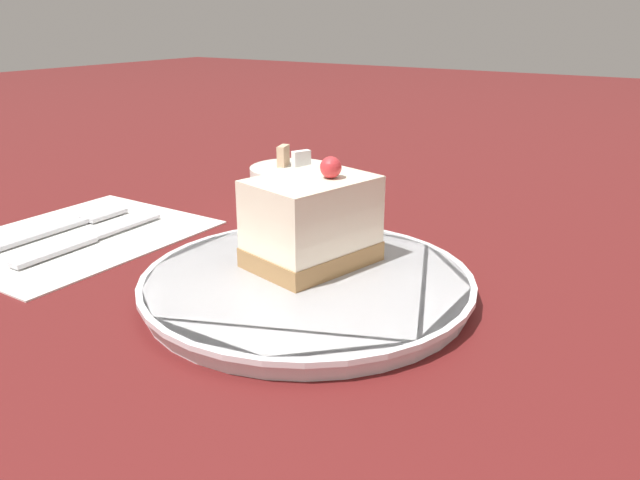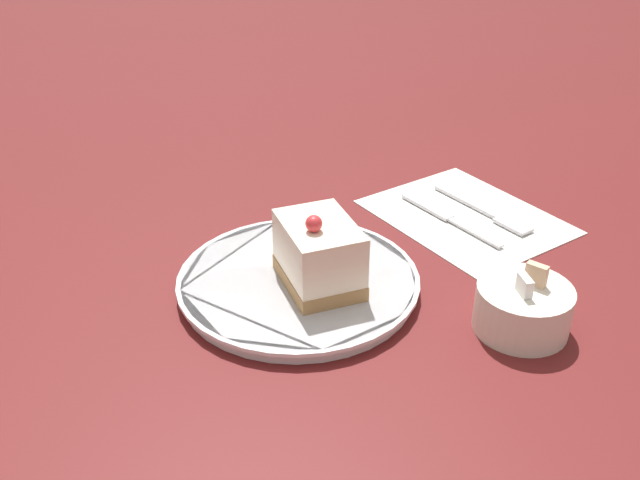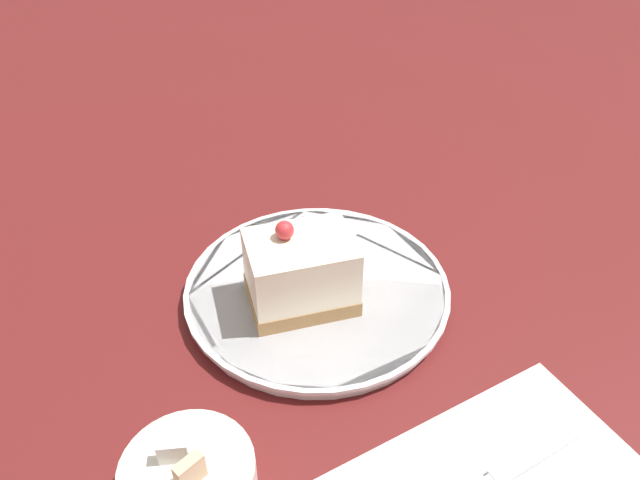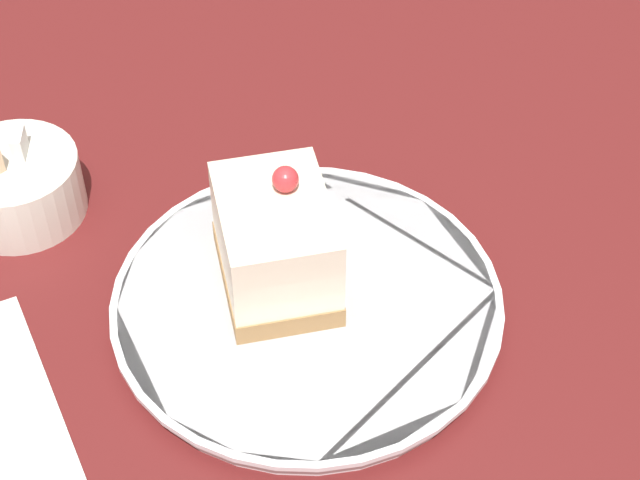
% 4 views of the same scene
% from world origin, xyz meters
% --- Properties ---
extents(ground_plane, '(4.00, 4.00, 0.00)m').
position_xyz_m(ground_plane, '(0.00, 0.00, 0.00)').
color(ground_plane, '#5B1919').
extents(plate, '(0.25, 0.25, 0.02)m').
position_xyz_m(plate, '(0.01, 0.02, 0.01)').
color(plate, white).
rests_on(plate, ground_plane).
extents(cake_slice, '(0.09, 0.11, 0.09)m').
position_xyz_m(cake_slice, '(-0.00, 0.04, 0.05)').
color(cake_slice, '#9E7547').
rests_on(cake_slice, plate).
extents(knife, '(0.02, 0.16, 0.00)m').
position_xyz_m(knife, '(-0.22, -0.02, 0.01)').
color(knife, silver).
rests_on(knife, napkin).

